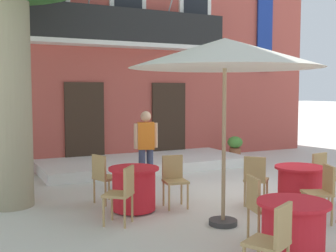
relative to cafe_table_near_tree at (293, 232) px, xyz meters
name	(u,v)px	position (x,y,z in m)	size (l,w,h in m)	color
ground_plane	(244,198)	(1.37, 2.83, -0.39)	(120.00, 120.00, 0.00)	beige
building_facade	(106,39)	(0.91, 9.81, 3.36)	(13.00, 5.09, 7.50)	#B24C42
entrance_step_platform	(144,163)	(0.91, 6.67, -0.27)	(5.50, 2.30, 0.25)	silver
cafe_table_near_tree	(293,232)	(0.00, 0.00, 0.00)	(0.86, 0.86, 0.76)	red
cafe_chair_near_tree_0	(260,204)	(0.10, 0.75, 0.14)	(0.48, 0.48, 0.91)	tan
cafe_chair_near_tree_1	(273,239)	(-0.64, -0.40, 0.14)	(0.54, 0.54, 0.91)	tan
cafe_table_middle	(134,189)	(-0.87, 2.92, 0.00)	(0.86, 0.86, 0.76)	red
cafe_chair_middle_0	(104,175)	(-1.18, 3.61, 0.14)	(0.51, 0.51, 0.91)	tan
cafe_chair_middle_1	(123,191)	(-1.30, 2.31, 0.14)	(0.56, 0.56, 0.91)	tan
cafe_chair_middle_2	(174,177)	(-0.12, 2.88, 0.14)	(0.46, 0.46, 0.91)	tan
cafe_table_front	(300,187)	(1.75, 1.74, 0.00)	(0.86, 0.86, 0.76)	red
cafe_chair_front_0	(322,189)	(1.52, 1.02, 0.14)	(0.53, 0.53, 0.91)	tan
cafe_chair_front_1	(324,174)	(2.49, 1.90, 0.14)	(0.44, 0.44, 0.91)	tan
cafe_chair_front_2	(256,177)	(1.19, 2.24, 0.14)	(0.57, 0.57, 0.91)	tan
cafe_umbrella	(225,54)	(0.08, 1.61, 2.22)	(2.90, 2.90, 2.85)	#997A56
ground_planter_left	(22,159)	(-2.19, 6.96, 0.03)	(0.31, 0.31, 0.74)	#47423D
ground_planter_right	(235,146)	(4.01, 6.87, -0.01)	(0.46, 0.46, 0.68)	#995638
pedestrian_near_entrance	(146,146)	(-0.05, 4.30, 0.54)	(0.53, 0.32, 1.65)	#384260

